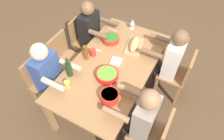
{
  "coord_description": "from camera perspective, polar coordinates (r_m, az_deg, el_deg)",
  "views": [
    {
      "loc": [
        1.6,
        0.87,
        2.74
      ],
      "look_at": [
        0.0,
        0.0,
        0.63
      ],
      "focal_mm": 32.86,
      "sensor_mm": 36.0,
      "label": 1
    }
  ],
  "objects": [
    {
      "name": "napkin_stack",
      "position": [
        2.73,
        1.12,
        2.41
      ],
      "size": [
        0.16,
        0.16,
        0.02
      ],
      "primitive_type": "cube",
      "rotation": [
        0.0,
        0.0,
        0.15
      ],
      "color": "white",
      "rests_on": "dining_table"
    },
    {
      "name": "diner_near_left",
      "position": [
        3.3,
        -5.68,
        10.71
      ],
      "size": [
        0.41,
        0.53,
        1.2
      ],
      "color": "#2D2D38",
      "rests_on": "ground_plane"
    },
    {
      "name": "ground_plane",
      "position": [
        3.29,
        -0.0,
        -7.18
      ],
      "size": [
        8.0,
        8.0,
        0.0
      ],
      "primitive_type": "plane",
      "color": "brown"
    },
    {
      "name": "fork_near_center",
      "position": [
        2.91,
        -4.62,
        5.74
      ],
      "size": [
        0.03,
        0.17,
        0.01
      ],
      "primitive_type": "cube",
      "rotation": [
        0.0,
        0.0,
        0.09
      ],
      "color": "silver",
      "rests_on": "dining_table"
    },
    {
      "name": "cutting_board",
      "position": [
        2.95,
        6.18,
        6.49
      ],
      "size": [
        0.43,
        0.29,
        0.02
      ],
      "primitive_type": "cube",
      "rotation": [
        0.0,
        0.0,
        0.19
      ],
      "color": "tan",
      "rests_on": "dining_table"
    },
    {
      "name": "serving_bowl_salad",
      "position": [
        2.54,
        -1.39,
        -1.28
      ],
      "size": [
        0.28,
        0.28,
        0.07
      ],
      "color": "red",
      "rests_on": "dining_table"
    },
    {
      "name": "chair_near_right",
      "position": [
        3.02,
        -18.63,
        -2.61
      ],
      "size": [
        0.4,
        0.4,
        0.85
      ],
      "color": "#9E7044",
      "rests_on": "ground_plane"
    },
    {
      "name": "cup_near_right",
      "position": [
        2.49,
        -12.34,
        -3.96
      ],
      "size": [
        0.07,
        0.07,
        0.1
      ],
      "primitive_type": "cylinder",
      "color": "gold",
      "rests_on": "dining_table"
    },
    {
      "name": "fork_near_left",
      "position": [
        3.24,
        0.15,
        11.2
      ],
      "size": [
        0.04,
        0.17,
        0.01
      ],
      "primitive_type": "cube",
      "rotation": [
        0.0,
        0.0,
        -0.11
      ],
      "color": "silver",
      "rests_on": "dining_table"
    },
    {
      "name": "chair_far_right",
      "position": [
        2.51,
        11.59,
        -16.92
      ],
      "size": [
        0.4,
        0.4,
        0.85
      ],
      "color": "#9E7044",
      "rests_on": "ground_plane"
    },
    {
      "name": "diner_far_left",
      "position": [
        2.94,
        15.85,
        2.98
      ],
      "size": [
        0.41,
        0.53,
        1.2
      ],
      "color": "#2D2D38",
      "rests_on": "ground_plane"
    },
    {
      "name": "cup_near_center",
      "position": [
        2.8,
        -5.4,
        4.93
      ],
      "size": [
        0.08,
        0.08,
        0.1
      ],
      "primitive_type": "cylinder",
      "color": "red",
      "rests_on": "dining_table"
    },
    {
      "name": "bread_loaf",
      "position": [
        2.91,
        6.27,
        7.28
      ],
      "size": [
        0.34,
        0.17,
        0.09
      ],
      "primitive_type": "ellipsoid",
      "rotation": [
        0.0,
        0.0,
        0.19
      ],
      "color": "tan",
      "rests_on": "cutting_board"
    },
    {
      "name": "dining_table",
      "position": [
        2.76,
        -0.0,
        0.45
      ],
      "size": [
        1.85,
        1.0,
        0.74
      ],
      "color": "#9E7044",
      "rests_on": "ground_plane"
    },
    {
      "name": "chair_near_center",
      "position": [
        3.24,
        -12.92,
        3.55
      ],
      "size": [
        0.4,
        0.4,
        0.85
      ],
      "color": "#9E7044",
      "rests_on": "ground_plane"
    },
    {
      "name": "diner_near_right",
      "position": [
        2.76,
        -16.91,
        -1.32
      ],
      "size": [
        0.41,
        0.53,
        1.2
      ],
      "color": "#2D2D38",
      "rests_on": "ground_plane"
    },
    {
      "name": "chair_near_left",
      "position": [
        3.52,
        -7.97,
        8.8
      ],
      "size": [
        0.4,
        0.4,
        0.85
      ],
      "color": "#9E7044",
      "rests_on": "ground_plane"
    },
    {
      "name": "serving_bowl_pasta",
      "position": [
        2.33,
        -0.67,
        -7.25
      ],
      "size": [
        0.22,
        0.22,
        0.11
      ],
      "color": "red",
      "rests_on": "dining_table"
    },
    {
      "name": "diner_far_right",
      "position": [
        2.33,
        8.13,
        -13.0
      ],
      "size": [
        0.41,
        0.53,
        1.2
      ],
      "color": "#2D2D38",
      "rests_on": "ground_plane"
    },
    {
      "name": "wine_glass",
      "position": [
        3.21,
        5.69,
        13.05
      ],
      "size": [
        0.08,
        0.08,
        0.17
      ],
      "color": "silver",
      "rests_on": "dining_table"
    },
    {
      "name": "wine_bottle",
      "position": [
        2.56,
        -11.89,
        0.27
      ],
      "size": [
        0.08,
        0.08,
        0.29
      ],
      "color": "#193819",
      "rests_on": "dining_table"
    },
    {
      "name": "serving_bowl_greens",
      "position": [
        3.01,
        -0.36,
        8.73
      ],
      "size": [
        0.25,
        0.25,
        0.08
      ],
      "color": "red",
      "rests_on": "dining_table"
    },
    {
      "name": "beer_bottle",
      "position": [
        2.72,
        -7.32,
        4.82
      ],
      "size": [
        0.06,
        0.06,
        0.22
      ],
      "primitive_type": "cylinder",
      "color": "brown",
      "rests_on": "dining_table"
    },
    {
      "name": "chair_far_left",
      "position": [
        3.09,
        18.2,
        -0.99
      ],
      "size": [
        0.4,
        0.4,
        0.85
      ],
      "color": "#9E7044",
      "rests_on": "ground_plane"
    },
    {
      "name": "fork_far_right",
      "position": [
        2.27,
        -0.21,
        -12.16
      ],
      "size": [
        0.02,
        0.17,
        0.01
      ],
      "primitive_type": "cube",
      "rotation": [
        0.0,
        0.0,
        -0.05
      ],
      "color": "silver",
      "rests_on": "dining_table"
    }
  ]
}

